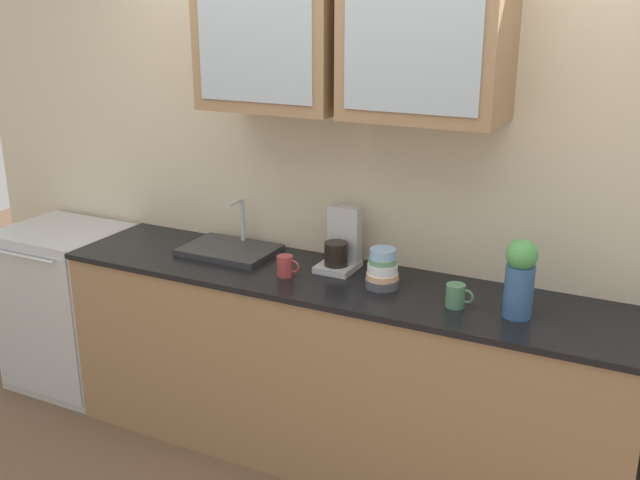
{
  "coord_description": "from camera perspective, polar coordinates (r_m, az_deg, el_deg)",
  "views": [
    {
      "loc": [
        1.34,
        -2.83,
        2.15
      ],
      "look_at": [
        -0.08,
        0.0,
        1.1
      ],
      "focal_mm": 41.7,
      "sensor_mm": 36.0,
      "label": 1
    }
  ],
  "objects": [
    {
      "name": "ground_plane",
      "position": [
        3.8,
        1.12,
        -16.16
      ],
      "size": [
        10.0,
        10.0,
        0.0
      ],
      "primitive_type": "plane",
      "color": "brown"
    },
    {
      "name": "back_wall_unit",
      "position": [
        3.46,
        3.45,
        6.76
      ],
      "size": [
        4.79,
        0.48,
        2.59
      ],
      "color": "beige",
      "rests_on": "ground_plane"
    },
    {
      "name": "counter",
      "position": [
        3.56,
        1.17,
        -9.98
      ],
      "size": [
        2.71,
        0.59,
        0.93
      ],
      "color": "#93704C",
      "rests_on": "ground_plane"
    },
    {
      "name": "sink_faucet",
      "position": [
        3.72,
        -6.94,
        -0.67
      ],
      "size": [
        0.45,
        0.32,
        0.25
      ],
      "color": "#2D2D30",
      "rests_on": "counter"
    },
    {
      "name": "bowl_stack",
      "position": [
        3.26,
        4.82,
        -2.32
      ],
      "size": [
        0.15,
        0.15,
        0.18
      ],
      "color": "#4C4C54",
      "rests_on": "counter"
    },
    {
      "name": "vase",
      "position": [
        3.02,
        15.1,
        -2.73
      ],
      "size": [
        0.12,
        0.12,
        0.32
      ],
      "color": "#33598C",
      "rests_on": "counter"
    },
    {
      "name": "cup_near_sink",
      "position": [
        3.38,
        -2.67,
        -2.0
      ],
      "size": [
        0.11,
        0.08,
        0.1
      ],
      "color": "#993838",
      "rests_on": "counter"
    },
    {
      "name": "cup_near_bowls",
      "position": [
        3.1,
        10.39,
        -4.22
      ],
      "size": [
        0.12,
        0.08,
        0.1
      ],
      "color": "#4C7F59",
      "rests_on": "counter"
    },
    {
      "name": "dishwasher",
      "position": [
        4.46,
        -18.68,
        -4.92
      ],
      "size": [
        0.63,
        0.58,
        0.93
      ],
      "color": "silver",
      "rests_on": "ground_plane"
    },
    {
      "name": "coffee_maker",
      "position": [
        3.46,
        1.6,
        -0.47
      ],
      "size": [
        0.17,
        0.2,
        0.29
      ],
      "color": "#B7B7BC",
      "rests_on": "counter"
    }
  ]
}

